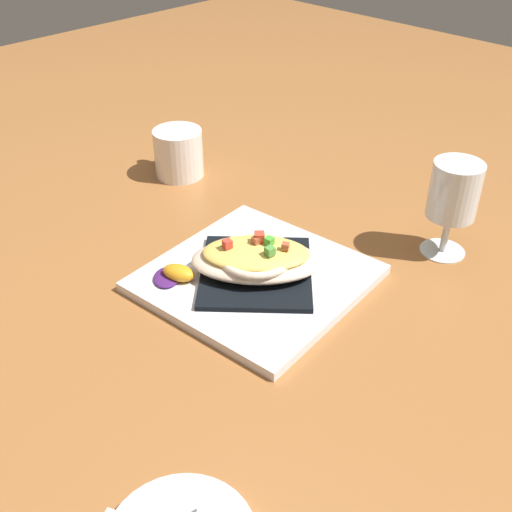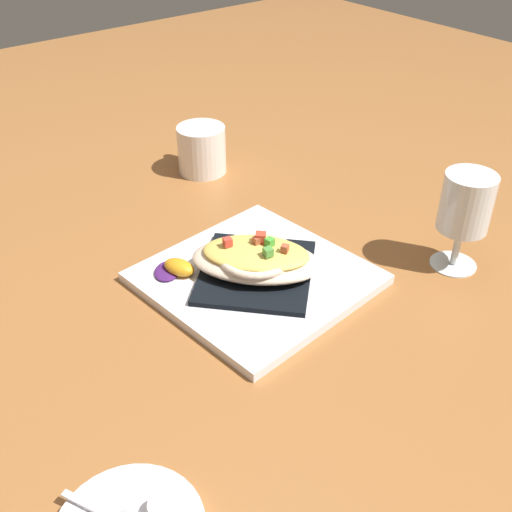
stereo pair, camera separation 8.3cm
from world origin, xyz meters
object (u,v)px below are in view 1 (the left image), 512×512
object	(u,v)px
gratin_dish	(256,258)
coffee_mug	(178,155)
square_plate	(256,278)
orange_garnish	(175,274)
stemmed_glass	(453,196)

from	to	relation	value
gratin_dish	coffee_mug	world-z (taller)	coffee_mug
square_plate	coffee_mug	world-z (taller)	coffee_mug
gratin_dish	orange_garnish	size ratio (longest dim) A/B	2.90
square_plate	coffee_mug	bearing A→B (deg)	-22.44
orange_garnish	stemmed_glass	distance (m)	0.40
square_plate	orange_garnish	distance (m)	0.11
orange_garnish	stemmed_glass	bearing A→B (deg)	-122.97
square_plate	coffee_mug	distance (m)	0.35
square_plate	gratin_dish	size ratio (longest dim) A/B	1.35
square_plate	stemmed_glass	size ratio (longest dim) A/B	1.87
gratin_dish	coffee_mug	xyz separation A→B (m)	(0.32, -0.13, -0.00)
square_plate	gratin_dish	bearing A→B (deg)	-115.60
gratin_dish	orange_garnish	xyz separation A→B (m)	(0.07, 0.08, -0.02)
orange_garnish	coffee_mug	world-z (taller)	coffee_mug
square_plate	coffee_mug	size ratio (longest dim) A/B	2.29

